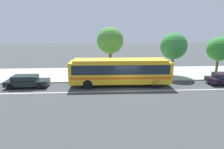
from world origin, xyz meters
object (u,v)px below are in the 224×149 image
street_tree_mid_block (174,46)px  pedestrian_walking_along_curb (140,69)px  sedan_behind_bus (26,81)px  pedestrian_waiting_near_sign (129,71)px  street_tree_near_stop (110,41)px  transit_bus (120,70)px  street_tree_far_end (219,49)px

street_tree_mid_block → pedestrian_walking_along_curb: bearing=-170.7°
sedan_behind_bus → pedestrian_waiting_near_sign: size_ratio=2.61×
pedestrian_waiting_near_sign → street_tree_near_stop: 4.75m
transit_bus → street_tree_near_stop: street_tree_near_stop is taller
transit_bus → street_tree_mid_block: (7.34, 3.97, 2.22)m
transit_bus → street_tree_far_end: 14.67m
pedestrian_walking_along_curb → street_tree_near_stop: street_tree_near_stop is taller
street_tree_far_end → pedestrian_waiting_near_sign: bearing=-169.8°
street_tree_mid_block → pedestrian_waiting_near_sign: bearing=-163.7°
transit_bus → sedan_behind_bus: transit_bus is taller
street_tree_near_stop → street_tree_mid_block: bearing=-4.3°
pedestrian_walking_along_curb → street_tree_near_stop: size_ratio=0.27×
sedan_behind_bus → street_tree_mid_block: (17.51, 3.93, 3.21)m
sedan_behind_bus → street_tree_mid_block: bearing=12.7°
pedestrian_waiting_near_sign → street_tree_mid_block: (6.06, 1.77, 2.81)m
transit_bus → pedestrian_waiting_near_sign: (1.28, 2.20, -0.60)m
transit_bus → sedan_behind_bus: (-10.17, 0.03, -0.99)m
transit_bus → street_tree_mid_block: 8.63m
pedestrian_waiting_near_sign → street_tree_mid_block: 6.91m
street_tree_mid_block → street_tree_far_end: size_ratio=1.11×
sedan_behind_bus → pedestrian_waiting_near_sign: bearing=10.7°
pedestrian_walking_along_curb → street_tree_far_end: 11.25m
pedestrian_waiting_near_sign → street_tree_mid_block: street_tree_mid_block is taller
street_tree_near_stop → pedestrian_waiting_near_sign: bearing=-48.1°
pedestrian_waiting_near_sign → transit_bus: bearing=-120.2°
transit_bus → pedestrian_walking_along_curb: (2.93, 3.24, -0.62)m
sedan_behind_bus → street_tree_mid_block: size_ratio=0.80×
transit_bus → street_tree_near_stop: 5.50m
pedestrian_walking_along_curb → street_tree_far_end: street_tree_far_end is taller
transit_bus → street_tree_mid_block: street_tree_mid_block is taller
street_tree_near_stop → pedestrian_walking_along_curb: bearing=-19.5°
street_tree_near_stop → street_tree_far_end: bearing=-0.5°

